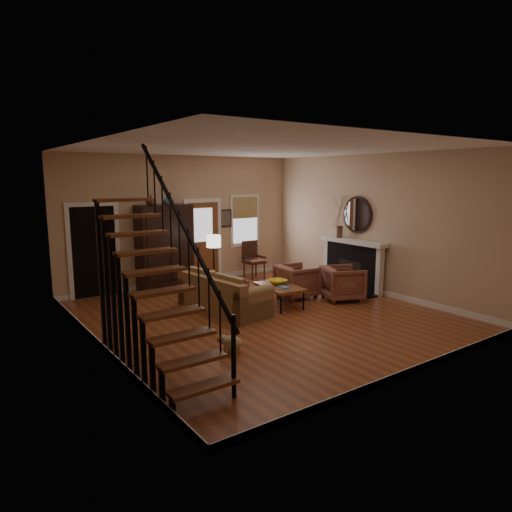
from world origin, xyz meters
TOP-DOWN VIEW (x-y plane):
  - room at (-0.41, 1.76)m, footprint 7.00×7.33m
  - staircase at (-2.78, -1.30)m, footprint 0.94×2.80m
  - fireplace at (3.13, 0.50)m, footprint 0.33×1.95m
  - armoire at (-0.70, 3.15)m, footprint 1.30×0.60m
  - vase_a at (-1.05, 3.05)m, footprint 0.24×0.24m
  - vase_b at (-0.65, 3.05)m, footprint 0.20×0.20m
  - sofa at (-0.50, 0.71)m, footprint 1.15×2.17m
  - coffee_table at (0.69, 0.34)m, footprint 0.83×1.26m
  - bowl at (0.74, 0.49)m, footprint 0.40×0.40m
  - books at (0.57, 0.04)m, footprint 0.22×0.29m
  - armchair_left at (2.17, -0.08)m, footprint 1.10×1.09m
  - armchair_right at (1.46, 0.68)m, footprint 0.93×0.91m
  - floor_lamp at (-0.06, 1.86)m, footprint 0.36×0.36m
  - side_chair at (1.85, 2.95)m, footprint 0.54×0.54m
  - dog at (-1.58, -1.32)m, footprint 0.37×0.45m

SIDE VIEW (x-z plane):
  - dog at x=-1.58m, z-range 0.00..0.29m
  - coffee_table at x=0.69m, z-range 0.00..0.45m
  - armchair_right at x=1.46m, z-range 0.00..0.76m
  - armchair_left at x=2.17m, z-range 0.00..0.77m
  - sofa at x=-0.50m, z-range 0.00..0.77m
  - books at x=0.57m, z-range 0.45..0.51m
  - bowl at x=0.74m, z-range 0.45..0.55m
  - side_chair at x=1.85m, z-range 0.00..1.02m
  - floor_lamp at x=-0.06m, z-range 0.00..1.44m
  - fireplace at x=3.13m, z-range -0.41..1.89m
  - armoire at x=-0.70m, z-range 0.00..2.10m
  - room at x=-0.41m, z-range -0.14..3.16m
  - staircase at x=-2.78m, z-range 0.00..3.20m
  - vase_b at x=-0.65m, z-range 2.10..2.31m
  - vase_a at x=-1.05m, z-range 2.10..2.35m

